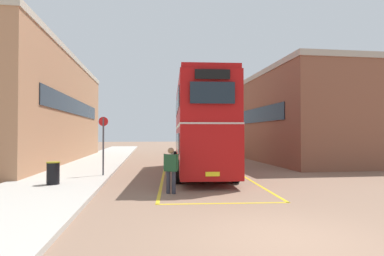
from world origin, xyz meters
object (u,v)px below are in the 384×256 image
at_px(single_deck_bus, 193,138).
at_px(bus_stop_sign, 103,140).
at_px(double_decker_bus, 200,126).
at_px(pedestrian_boarding, 171,167).
at_px(litter_bin, 53,173).

xyz_separation_m(single_deck_bus, bus_stop_sign, (-7.05, -19.87, 0.16)).
relative_size(double_decker_bus, pedestrian_boarding, 6.44).
distance_m(double_decker_bus, pedestrian_boarding, 5.86).
relative_size(single_deck_bus, pedestrian_boarding, 5.31).
bearing_deg(double_decker_bus, single_deck_bus, 83.24).
relative_size(double_decker_bus, single_deck_bus, 1.21).
bearing_deg(double_decker_bus, bus_stop_sign, -168.24).
relative_size(single_deck_bus, litter_bin, 9.80).
bearing_deg(litter_bin, double_decker_bus, 29.17).
distance_m(double_decker_bus, bus_stop_sign, 4.97).
relative_size(pedestrian_boarding, bus_stop_sign, 0.58).
distance_m(pedestrian_boarding, litter_bin, 4.80).
distance_m(pedestrian_boarding, bus_stop_sign, 5.27).
bearing_deg(pedestrian_boarding, single_deck_bus, 80.30).
distance_m(double_decker_bus, litter_bin, 7.52).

